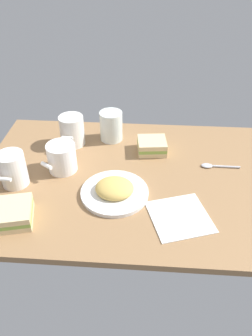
% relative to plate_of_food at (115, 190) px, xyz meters
% --- Properties ---
extents(tabletop, '(0.90, 0.64, 0.02)m').
position_rel_plate_of_food_xyz_m(tabletop, '(0.03, 0.09, -0.02)').
color(tabletop, '#936D47').
rests_on(tabletop, ground).
extents(plate_of_food, '(0.19, 0.19, 0.04)m').
position_rel_plate_of_food_xyz_m(plate_of_food, '(0.00, 0.00, 0.00)').
color(plate_of_food, white).
rests_on(plate_of_food, tabletop).
extents(coffee_mug_black, '(0.08, 0.10, 0.10)m').
position_rel_plate_of_food_xyz_m(coffee_mug_black, '(-0.30, 0.03, 0.04)').
color(coffee_mug_black, white).
rests_on(coffee_mug_black, tabletop).
extents(coffee_mug_milky, '(0.08, 0.10, 0.10)m').
position_rel_plate_of_food_xyz_m(coffee_mug_milky, '(-0.17, 0.25, 0.04)').
color(coffee_mug_milky, white).
rests_on(coffee_mug_milky, tabletop).
extents(coffee_mug_spare, '(0.10, 0.11, 0.09)m').
position_rel_plate_of_food_xyz_m(coffee_mug_spare, '(-0.17, 0.10, 0.03)').
color(coffee_mug_spare, white).
rests_on(coffee_mug_spare, tabletop).
extents(sandwich_main, '(0.10, 0.09, 0.04)m').
position_rel_plate_of_food_xyz_m(sandwich_main, '(0.10, 0.22, 0.01)').
color(sandwich_main, beige).
rests_on(sandwich_main, tabletop).
extents(sandwich_side, '(0.14, 0.13, 0.04)m').
position_rel_plate_of_food_xyz_m(sandwich_side, '(-0.26, -0.12, 0.01)').
color(sandwich_side, beige).
rests_on(sandwich_side, tabletop).
extents(glass_of_milk, '(0.08, 0.08, 0.10)m').
position_rel_plate_of_food_xyz_m(glass_of_milk, '(-0.04, 0.29, 0.03)').
color(glass_of_milk, silver).
rests_on(glass_of_milk, tabletop).
extents(spoon, '(0.12, 0.02, 0.01)m').
position_rel_plate_of_food_xyz_m(spoon, '(0.30, 0.15, -0.01)').
color(spoon, silver).
rests_on(spoon, tabletop).
extents(paper_napkin, '(0.19, 0.19, 0.00)m').
position_rel_plate_of_food_xyz_m(paper_napkin, '(0.18, -0.08, -0.01)').
color(paper_napkin, white).
rests_on(paper_napkin, tabletop).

